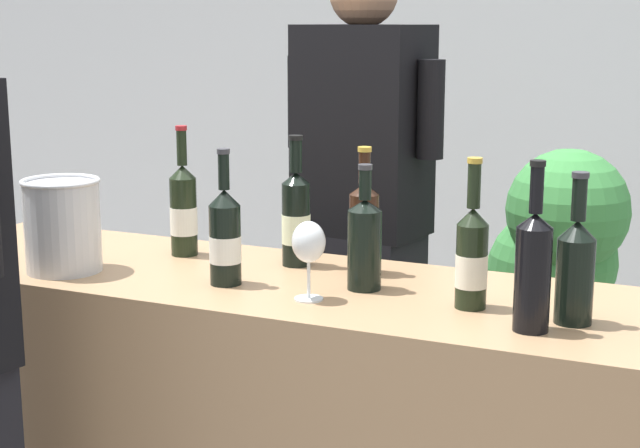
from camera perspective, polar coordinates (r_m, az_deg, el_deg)
name	(u,v)px	position (r m, az deg, el deg)	size (l,w,h in m)	color
wall_back	(507,57)	(4.81, 10.92, 9.61)	(8.00, 0.10, 2.80)	silver
wine_bottle_0	(365,242)	(2.29, 2.64, -1.04)	(0.08, 0.08, 0.30)	black
wine_bottle_1	(472,257)	(2.17, 8.92, -1.91)	(0.07, 0.07, 0.34)	black
wine_bottle_3	(533,267)	(2.03, 12.42, -2.51)	(0.07, 0.07, 0.36)	black
wine_bottle_4	(575,267)	(2.10, 14.79, -2.47)	(0.08, 0.08, 0.32)	black
wine_bottle_5	(183,210)	(2.65, -8.03, 0.83)	(0.07, 0.07, 0.35)	black
wine_bottle_6	(296,218)	(2.51, -1.42, 0.37)	(0.08, 0.08, 0.34)	black
wine_bottle_7	(225,237)	(2.34, -5.61, -0.77)	(0.08, 0.08, 0.33)	black
wine_bottle_8	(364,228)	(2.44, 2.60, -0.21)	(0.08, 0.08, 0.32)	black
wine_glass	(309,245)	(2.20, -0.67, -1.23)	(0.08, 0.08, 0.18)	silver
ice_bucket	(63,225)	(2.54, -14.91, -0.04)	(0.20, 0.20, 0.24)	silver
person_server	(361,250)	(3.05, 2.45, -1.54)	(0.54, 0.30, 1.76)	black
potted_shrub	(550,279)	(3.26, 13.37, -3.19)	(0.52, 0.58, 1.19)	brown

